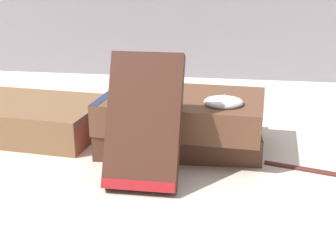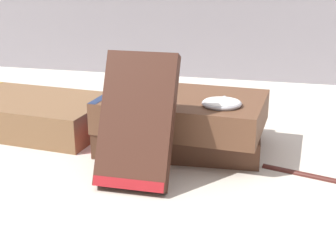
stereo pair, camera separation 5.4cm
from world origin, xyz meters
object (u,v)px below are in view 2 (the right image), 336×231
Objects in this scene: book_flat_bottom at (178,133)px; pocket_watch at (222,103)px; reading_glasses at (170,119)px; book_leaning_front at (137,125)px; book_side_left at (29,113)px; book_flat_top at (179,111)px; fountain_pen at (311,174)px.

pocket_watch reaches higher than book_flat_bottom.
reading_glasses is (-0.11, 0.16, -0.08)m from pocket_watch.
book_leaning_front is at bearing -137.10° from pocket_watch.
book_leaning_front is at bearing -102.42° from book_flat_bottom.
pocket_watch is at bearing -5.58° from book_side_left.
book_flat_bottom is 0.12m from reading_glasses.
pocket_watch is 0.48× the size of reading_glasses.
book_side_left reaches higher than reading_glasses.
book_flat_bottom is 1.51× the size of book_leaning_front.
book_leaning_front is 2.81× the size of pocket_watch.
book_leaning_front is at bearing -103.52° from reading_glasses.
book_flat_bottom is 2.01× the size of reading_glasses.
book_flat_bottom is 4.24× the size of pocket_watch.
fountain_pen is at bearing -12.88° from book_flat_top.
book_flat_top is 0.15m from reading_glasses.
book_side_left is 2.22× the size of reading_glasses.
pocket_watch is at bearing -174.44° from fountain_pen.
fountain_pen is (0.23, -0.18, 0.00)m from reading_glasses.
book_side_left is (-0.26, 0.03, -0.03)m from book_flat_top.
book_flat_top reaches higher than fountain_pen.
book_leaning_front is at bearing -147.34° from fountain_pen.
pocket_watch is at bearing -23.17° from book_flat_top.
pocket_watch is at bearing -73.63° from reading_glasses.
book_flat_top is at bearing -1.28° from book_side_left.
fountain_pen is at bearing -5.42° from book_side_left.
book_leaning_front reaches higher than book_flat_top.
book_flat_bottom is at bearing 2.30° from book_side_left.
book_side_left reaches higher than fountain_pen.
book_flat_top is 0.08m from pocket_watch.
book_flat_bottom is 0.11m from pocket_watch.
reading_glasses is at bearing 112.98° from book_flat_top.
book_side_left is 1.67× the size of book_leaning_front.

